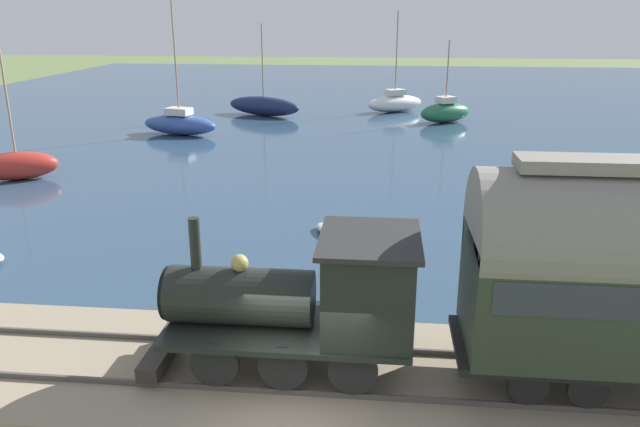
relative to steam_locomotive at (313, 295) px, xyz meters
The scene contains 11 objects.
ground_plane 2.44m from the steam_locomotive, behind, with size 200.00×200.00×0.00m, color #607542.
harbor_water 42.71m from the steam_locomotive, ahead, with size 80.00×80.00×0.01m.
rail_embankment 2.01m from the steam_locomotive, 90.00° to the left, with size 4.69×56.00×0.67m.
steam_locomotive is the anchor object (origin of this frame).
sailboat_white 39.10m from the steam_locomotive, ahead, with size 4.04×5.05×7.70m.
sailboat_navy 36.95m from the steam_locomotive, 12.32° to the left, with size 3.86×6.38×6.82m.
sailboat_red 22.72m from the steam_locomotive, 45.00° to the left, with size 2.74×3.88×6.16m.
sailboat_green 34.90m from the steam_locomotive, ahead, with size 3.50×4.35×5.77m.
sailboat_blue 30.34m from the steam_locomotive, 23.07° to the left, with size 2.86×5.43×9.55m.
rowboat_mid_harbor 7.42m from the steam_locomotive, 41.03° to the right, with size 2.13×1.79×0.42m.
rowboat_far_out 9.81m from the steam_locomotive, ahead, with size 2.60×2.28×0.31m.
Camera 1 is at (-10.50, -1.35, 7.76)m, focal length 35.00 mm.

